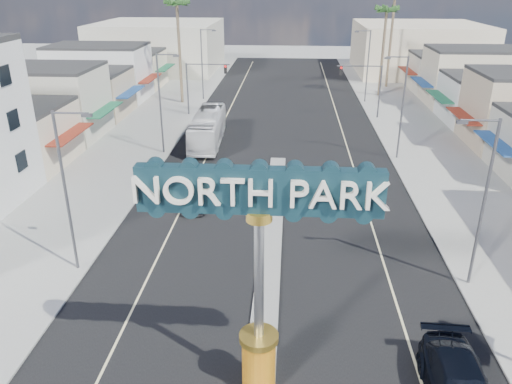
# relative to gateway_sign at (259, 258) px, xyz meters

# --- Properties ---
(ground) EXTENTS (160.00, 160.00, 0.00)m
(ground) POSITION_rel_gateway_sign_xyz_m (0.00, 28.02, -5.93)
(ground) COLOR gray
(ground) RESTS_ON ground
(road) EXTENTS (20.00, 120.00, 0.01)m
(road) POSITION_rel_gateway_sign_xyz_m (0.00, 28.02, -5.92)
(road) COLOR black
(road) RESTS_ON ground
(median_island) EXTENTS (1.30, 30.00, 0.16)m
(median_island) POSITION_rel_gateway_sign_xyz_m (0.00, 12.02, -5.85)
(median_island) COLOR gray
(median_island) RESTS_ON ground
(sidewalk_left) EXTENTS (8.00, 120.00, 0.12)m
(sidewalk_left) POSITION_rel_gateway_sign_xyz_m (-14.00, 28.02, -5.87)
(sidewalk_left) COLOR gray
(sidewalk_left) RESTS_ON ground
(sidewalk_right) EXTENTS (8.00, 120.00, 0.12)m
(sidewalk_right) POSITION_rel_gateway_sign_xyz_m (14.00, 28.02, -5.87)
(sidewalk_right) COLOR gray
(sidewalk_right) RESTS_ON ground
(storefront_row_left) EXTENTS (12.00, 42.00, 6.00)m
(storefront_row_left) POSITION_rel_gateway_sign_xyz_m (-24.00, 41.02, -2.93)
(storefront_row_left) COLOR beige
(storefront_row_left) RESTS_ON ground
(storefront_row_right) EXTENTS (12.00, 42.00, 6.00)m
(storefront_row_right) POSITION_rel_gateway_sign_xyz_m (24.00, 41.02, -2.93)
(storefront_row_right) COLOR #B7B29E
(storefront_row_right) RESTS_ON ground
(backdrop_far_left) EXTENTS (20.00, 20.00, 8.00)m
(backdrop_far_left) POSITION_rel_gateway_sign_xyz_m (-22.00, 73.02, -1.93)
(backdrop_far_left) COLOR #B7B29E
(backdrop_far_left) RESTS_ON ground
(backdrop_far_right) EXTENTS (20.00, 20.00, 8.00)m
(backdrop_far_right) POSITION_rel_gateway_sign_xyz_m (22.00, 73.02, -1.93)
(backdrop_far_right) COLOR beige
(backdrop_far_right) RESTS_ON ground
(gateway_sign) EXTENTS (8.20, 1.50, 9.15)m
(gateway_sign) POSITION_rel_gateway_sign_xyz_m (0.00, 0.00, 0.00)
(gateway_sign) COLOR #D06410
(gateway_sign) RESTS_ON median_island
(traffic_signal_left) EXTENTS (5.09, 0.45, 6.00)m
(traffic_signal_left) POSITION_rel_gateway_sign_xyz_m (-9.18, 42.02, -1.65)
(traffic_signal_left) COLOR #47474C
(traffic_signal_left) RESTS_ON ground
(traffic_signal_right) EXTENTS (5.09, 0.45, 6.00)m
(traffic_signal_right) POSITION_rel_gateway_sign_xyz_m (9.18, 42.02, -1.65)
(traffic_signal_right) COLOR #47474C
(traffic_signal_right) RESTS_ON ground
(streetlight_l_near) EXTENTS (2.03, 0.22, 9.00)m
(streetlight_l_near) POSITION_rel_gateway_sign_xyz_m (-10.43, 8.02, -0.86)
(streetlight_l_near) COLOR #47474C
(streetlight_l_near) RESTS_ON ground
(streetlight_l_mid) EXTENTS (2.03, 0.22, 9.00)m
(streetlight_l_mid) POSITION_rel_gateway_sign_xyz_m (-10.43, 28.02, -0.86)
(streetlight_l_mid) COLOR #47474C
(streetlight_l_mid) RESTS_ON ground
(streetlight_l_far) EXTENTS (2.03, 0.22, 9.00)m
(streetlight_l_far) POSITION_rel_gateway_sign_xyz_m (-10.43, 50.02, -0.86)
(streetlight_l_far) COLOR #47474C
(streetlight_l_far) RESTS_ON ground
(streetlight_r_near) EXTENTS (2.03, 0.22, 9.00)m
(streetlight_r_near) POSITION_rel_gateway_sign_xyz_m (10.43, 8.02, -0.86)
(streetlight_r_near) COLOR #47474C
(streetlight_r_near) RESTS_ON ground
(streetlight_r_mid) EXTENTS (2.03, 0.22, 9.00)m
(streetlight_r_mid) POSITION_rel_gateway_sign_xyz_m (10.43, 28.02, -0.86)
(streetlight_r_mid) COLOR #47474C
(streetlight_r_mid) RESTS_ON ground
(streetlight_r_far) EXTENTS (2.03, 0.22, 9.00)m
(streetlight_r_far) POSITION_rel_gateway_sign_xyz_m (10.43, 50.02, -0.86)
(streetlight_r_far) COLOR #47474C
(streetlight_r_far) RESTS_ON ground
(palm_left_far) EXTENTS (2.60, 2.60, 13.10)m
(palm_left_far) POSITION_rel_gateway_sign_xyz_m (-13.00, 48.02, 5.57)
(palm_left_far) COLOR brown
(palm_left_far) RESTS_ON ground
(palm_right_mid) EXTENTS (2.60, 2.60, 12.10)m
(palm_right_mid) POSITION_rel_gateway_sign_xyz_m (13.00, 54.02, 4.67)
(palm_right_mid) COLOR brown
(palm_right_mid) RESTS_ON ground
(car_parked_left) EXTENTS (1.75, 4.19, 1.42)m
(car_parked_left) POSITION_rel_gateway_sign_xyz_m (-5.50, 16.72, -5.22)
(car_parked_left) COLOR slate
(car_parked_left) RESTS_ON ground
(city_bus) EXTENTS (2.94, 10.96, 3.03)m
(city_bus) POSITION_rel_gateway_sign_xyz_m (-7.00, 31.45, -4.41)
(city_bus) COLOR white
(city_bus) RESTS_ON ground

